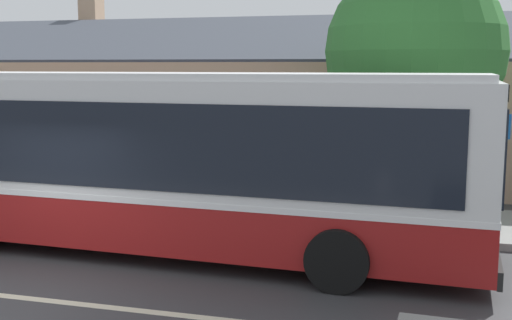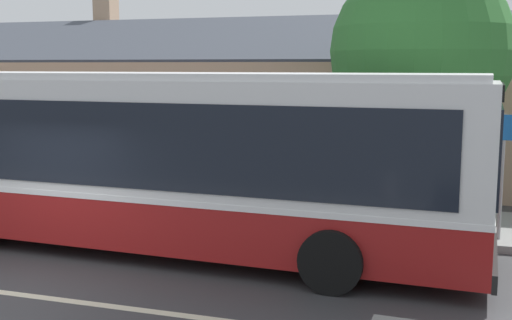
{
  "view_description": "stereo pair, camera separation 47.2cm",
  "coord_description": "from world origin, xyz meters",
  "px_view_note": "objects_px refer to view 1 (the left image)",
  "views": [
    {
      "loc": [
        6.21,
        -7.92,
        3.45
      ],
      "look_at": [
        3.02,
        3.61,
        1.68
      ],
      "focal_mm": 45.0,
      "sensor_mm": 36.0,
      "label": 1
    },
    {
      "loc": [
        6.66,
        -7.78,
        3.45
      ],
      "look_at": [
        3.02,
        3.61,
        1.68
      ],
      "focal_mm": 45.0,
      "sensor_mm": 36.0,
      "label": 2
    }
  ],
  "objects_px": {
    "bench_down_street": "(55,184)",
    "street_tree_primary": "(416,57)",
    "transit_bus": "(152,156)",
    "bus_stop_sign": "(499,161)"
  },
  "relations": [
    {
      "from": "transit_bus",
      "to": "bus_stop_sign",
      "type": "relative_size",
      "value": 5.11
    },
    {
      "from": "bench_down_street",
      "to": "street_tree_primary",
      "type": "relative_size",
      "value": 0.26
    },
    {
      "from": "bench_down_street",
      "to": "street_tree_primary",
      "type": "xyz_separation_m",
      "value": [
        8.43,
        1.48,
        3.08
      ]
    },
    {
      "from": "transit_bus",
      "to": "bench_down_street",
      "type": "height_order",
      "value": "transit_bus"
    },
    {
      "from": "transit_bus",
      "to": "bus_stop_sign",
      "type": "height_order",
      "value": "transit_bus"
    },
    {
      "from": "street_tree_primary",
      "to": "bus_stop_sign",
      "type": "bearing_deg",
      "value": -51.89
    },
    {
      "from": "transit_bus",
      "to": "bench_down_street",
      "type": "bearing_deg",
      "value": 144.57
    },
    {
      "from": "transit_bus",
      "to": "bus_stop_sign",
      "type": "bearing_deg",
      "value": 18.54
    },
    {
      "from": "street_tree_primary",
      "to": "bus_stop_sign",
      "type": "distance_m",
      "value": 3.36
    },
    {
      "from": "street_tree_primary",
      "to": "bus_stop_sign",
      "type": "relative_size",
      "value": 2.41
    }
  ]
}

